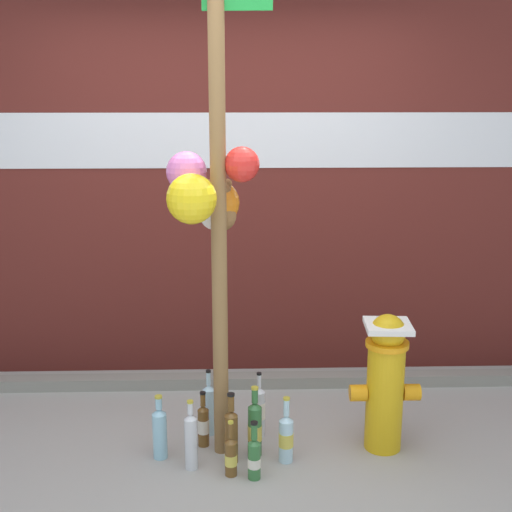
# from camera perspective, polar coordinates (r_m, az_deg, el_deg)

# --- Properties ---
(ground_plane) EXTENTS (14.00, 14.00, 0.00)m
(ground_plane) POSITION_cam_1_polar(r_m,az_deg,el_deg) (3.58, -2.46, -19.57)
(ground_plane) COLOR #9E9B93
(building_wall) EXTENTS (10.00, 0.21, 3.24)m
(building_wall) POSITION_cam_1_polar(r_m,az_deg,el_deg) (4.65, -2.45, 9.61)
(building_wall) COLOR #561E19
(building_wall) RESTS_ON ground_plane
(curb_strip) EXTENTS (8.00, 0.12, 0.08)m
(curb_strip) POSITION_cam_1_polar(r_m,az_deg,el_deg) (4.67, -2.28, -10.55)
(curb_strip) COLOR gray
(curb_strip) RESTS_ON ground_plane
(memorial_post) EXTENTS (0.54, 0.58, 2.82)m
(memorial_post) POSITION_cam_1_polar(r_m,az_deg,el_deg) (3.46, -3.79, 7.69)
(memorial_post) COLOR olive
(memorial_post) RESTS_ON ground_plane
(fire_hydrant) EXTENTS (0.39, 0.26, 0.79)m
(fire_hydrant) POSITION_cam_1_polar(r_m,az_deg,el_deg) (3.85, 10.93, -10.23)
(fire_hydrant) COLOR gold
(fire_hydrant) RESTS_ON ground_plane
(bottle_0) EXTENTS (0.07, 0.07, 0.33)m
(bottle_0) POSITION_cam_1_polar(r_m,az_deg,el_deg) (3.93, -4.49, -14.05)
(bottle_0) COLOR brown
(bottle_0) RESTS_ON ground_plane
(bottle_1) EXTENTS (0.07, 0.07, 0.40)m
(bottle_1) POSITION_cam_1_polar(r_m,az_deg,el_deg) (3.75, -2.11, -14.85)
(bottle_1) COLOR brown
(bottle_1) RESTS_ON ground_plane
(bottle_2) EXTENTS (0.08, 0.08, 0.37)m
(bottle_2) POSITION_cam_1_polar(r_m,az_deg,el_deg) (3.84, -8.17, -14.53)
(bottle_2) COLOR #93CCE0
(bottle_2) RESTS_ON ground_plane
(bottle_3) EXTENTS (0.07, 0.07, 0.40)m
(bottle_3) POSITION_cam_1_polar(r_m,az_deg,el_deg) (4.01, 0.26, -12.95)
(bottle_3) COLOR silver
(bottle_3) RESTS_ON ground_plane
(bottle_4) EXTENTS (0.08, 0.08, 0.41)m
(bottle_4) POSITION_cam_1_polar(r_m,az_deg,el_deg) (3.82, -0.10, -14.40)
(bottle_4) COLOR #337038
(bottle_4) RESTS_ON ground_plane
(bottle_5) EXTENTS (0.08, 0.08, 0.38)m
(bottle_5) POSITION_cam_1_polar(r_m,az_deg,el_deg) (3.78, 2.57, -15.09)
(bottle_5) COLOR #B2DBEA
(bottle_5) RESTS_ON ground_plane
(bottle_6) EXTENTS (0.07, 0.07, 0.31)m
(bottle_6) POSITION_cam_1_polar(r_m,az_deg,el_deg) (3.67, -2.14, -16.58)
(bottle_6) COLOR brown
(bottle_6) RESTS_ON ground_plane
(bottle_7) EXTENTS (0.07, 0.07, 0.32)m
(bottle_7) POSITION_cam_1_polar(r_m,az_deg,el_deg) (3.64, -0.15, -16.70)
(bottle_7) COLOR #337038
(bottle_7) RESTS_ON ground_plane
(bottle_8) EXTENTS (0.07, 0.07, 0.39)m
(bottle_8) POSITION_cam_1_polar(r_m,az_deg,el_deg) (3.71, -5.53, -15.25)
(bottle_8) COLOR silver
(bottle_8) RESTS_ON ground_plane
(bottle_9) EXTENTS (0.07, 0.07, 0.40)m
(bottle_9) POSITION_cam_1_polar(r_m,az_deg,el_deg) (4.04, -4.01, -12.75)
(bottle_9) COLOR #B2DBEA
(bottle_9) RESTS_ON ground_plane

